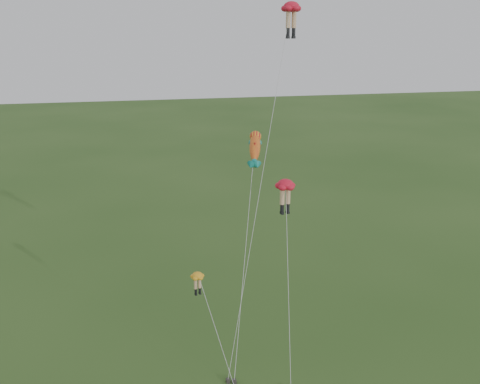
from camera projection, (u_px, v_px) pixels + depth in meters
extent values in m
plane|color=#2A4B1A|center=(245.00, 379.00, 36.18)|extent=(300.00, 300.00, 0.00)
ellipsoid|color=red|center=(291.00, 7.00, 37.22)|extent=(1.66, 1.66, 0.73)
cylinder|color=#DBAB81|center=(288.00, 20.00, 37.39)|extent=(0.33, 0.33, 1.12)
cylinder|color=black|center=(288.00, 32.00, 37.64)|extent=(0.25, 0.25, 0.56)
cube|color=black|center=(288.00, 37.00, 37.75)|extent=(0.23, 0.35, 0.16)
cylinder|color=#DBAB81|center=(294.00, 20.00, 37.55)|extent=(0.33, 0.33, 1.12)
cylinder|color=black|center=(294.00, 32.00, 37.79)|extent=(0.25, 0.25, 0.56)
cube|color=black|center=(293.00, 37.00, 37.90)|extent=(0.23, 0.35, 0.16)
cylinder|color=silver|center=(260.00, 187.00, 36.47)|extent=(6.27, 7.68, 24.36)
cube|color=black|center=(228.00, 381.00, 35.86)|extent=(0.25, 0.35, 0.24)
ellipsoid|color=red|center=(285.00, 184.00, 36.98)|extent=(1.71, 1.71, 0.74)
cylinder|color=#DBAB81|center=(282.00, 197.00, 37.15)|extent=(0.33, 0.33, 1.13)
cylinder|color=black|center=(282.00, 208.00, 37.40)|extent=(0.26, 0.26, 0.56)
cube|color=black|center=(282.00, 213.00, 37.50)|extent=(0.24, 0.35, 0.16)
cylinder|color=#DBAB81|center=(288.00, 196.00, 37.31)|extent=(0.33, 0.33, 1.13)
cylinder|color=black|center=(288.00, 207.00, 37.56)|extent=(0.26, 0.26, 0.56)
cube|color=black|center=(288.00, 212.00, 37.67)|extent=(0.24, 0.35, 0.16)
cylinder|color=silver|center=(288.00, 281.00, 35.90)|extent=(1.15, 5.82, 12.58)
ellipsoid|color=orange|center=(197.00, 276.00, 35.14)|extent=(1.17, 1.17, 0.48)
cylinder|color=#DBAB81|center=(196.00, 284.00, 35.24)|extent=(0.21, 0.21, 0.73)
cylinder|color=black|center=(196.00, 291.00, 35.40)|extent=(0.16, 0.16, 0.36)
cube|color=black|center=(196.00, 294.00, 35.47)|extent=(0.17, 0.24, 0.11)
cylinder|color=#DBAB81|center=(200.00, 283.00, 35.37)|extent=(0.21, 0.21, 0.73)
cylinder|color=black|center=(200.00, 290.00, 35.53)|extent=(0.16, 0.16, 0.36)
cube|color=black|center=(200.00, 293.00, 35.60)|extent=(0.17, 0.24, 0.11)
cylinder|color=silver|center=(219.00, 340.00, 33.90)|extent=(1.91, 5.24, 7.23)
ellipsoid|color=orange|center=(255.00, 146.00, 38.91)|extent=(1.68, 3.04, 2.43)
sphere|color=orange|center=(255.00, 146.00, 38.91)|extent=(1.22, 1.46, 1.26)
cone|color=#138076|center=(255.00, 146.00, 38.91)|extent=(1.00, 1.30, 1.22)
cone|color=#138076|center=(255.00, 146.00, 38.91)|extent=(1.00, 1.30, 1.22)
cone|color=#138076|center=(255.00, 146.00, 38.91)|extent=(0.57, 0.73, 0.68)
cone|color=#138076|center=(255.00, 146.00, 38.91)|extent=(0.57, 0.73, 0.68)
cone|color=#AC1219|center=(255.00, 146.00, 38.91)|extent=(0.61, 0.75, 0.66)
cylinder|color=silver|center=(245.00, 258.00, 37.34)|extent=(3.17, 7.22, 14.36)
cube|color=black|center=(234.00, 381.00, 35.80)|extent=(0.25, 0.35, 0.24)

